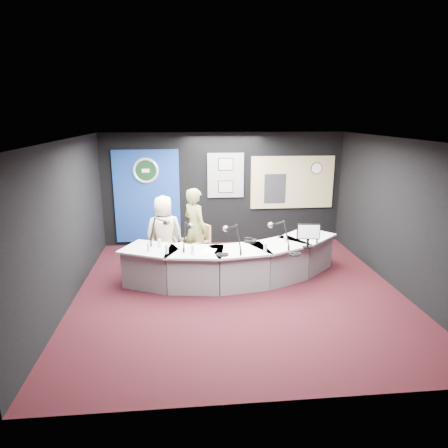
{
  "coord_description": "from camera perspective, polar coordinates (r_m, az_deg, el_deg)",
  "views": [
    {
      "loc": [
        -0.94,
        -6.84,
        3.21
      ],
      "look_at": [
        -0.2,
        0.8,
        1.1
      ],
      "focal_mm": 32.0,
      "sensor_mm": 36.0,
      "label": 1
    }
  ],
  "objects": [
    {
      "name": "armchair_left",
      "position": [
        8.6,
        -8.45,
        -3.47
      ],
      "size": [
        0.6,
        0.6,
        0.91
      ],
      "primitive_type": null,
      "rotation": [
        0.0,
        0.0,
        0.17
      ],
      "color": "#AD7E4F",
      "rests_on": "ground"
    },
    {
      "name": "boom_mic_c",
      "position": [
        7.41,
        1.29,
        -1.57
      ],
      "size": [
        0.34,
        0.7,
        0.6
      ],
      "primitive_type": null,
      "color": "black",
      "rests_on": "broadcast_desk"
    },
    {
      "name": "agency_seal",
      "position": [
        9.9,
        -11.14,
        7.49
      ],
      "size": [
        0.63,
        0.07,
        0.63
      ],
      "primitive_type": "torus",
      "rotation": [
        1.57,
        0.0,
        0.0
      ],
      "color": "silver",
      "rests_on": "backdrop_panel"
    },
    {
      "name": "water_bottles",
      "position": [
        7.57,
        1.63,
        -2.87
      ],
      "size": [
        3.31,
        0.58,
        0.18
      ],
      "primitive_type": null,
      "color": "silver",
      "rests_on": "broadcast_desk"
    },
    {
      "name": "backdrop_panel",
      "position": [
        10.05,
        -10.93,
        3.85
      ],
      "size": [
        1.6,
        0.05,
        2.3
      ],
      "primitive_type": "cube",
      "color": "navy",
      "rests_on": "wall_back"
    },
    {
      "name": "wall_right",
      "position": [
        8.1,
        23.77,
        1.13
      ],
      "size": [
        0.02,
        6.0,
        2.8
      ],
      "primitive_type": "cube",
      "color": "black",
      "rests_on": "ground"
    },
    {
      "name": "booth_glow",
      "position": [
        10.29,
        9.75,
        5.88
      ],
      "size": [
        2.0,
        0.02,
        1.2
      ],
      "primitive_type": "cube",
      "color": "beige",
      "rests_on": "booth_window_frame"
    },
    {
      "name": "desk_phone",
      "position": [
        7.98,
        3.79,
        -2.43
      ],
      "size": [
        0.26,
        0.23,
        0.05
      ],
      "primitive_type": "cube",
      "rotation": [
        0.0,
        0.0,
        -0.31
      ],
      "color": "black",
      "rests_on": "broadcast_desk"
    },
    {
      "name": "person_man",
      "position": [
        8.49,
        -8.54,
        -1.28
      ],
      "size": [
        0.84,
        0.61,
        1.6
      ],
      "primitive_type": "imported",
      "rotation": [
        0.0,
        0.0,
        3.28
      ],
      "color": "beige",
      "rests_on": "ground"
    },
    {
      "name": "ground",
      "position": [
        7.61,
        2.11,
        -9.58
      ],
      "size": [
        6.0,
        6.0,
        0.0
      ],
      "primitive_type": "plane",
      "color": "black",
      "rests_on": "ground"
    },
    {
      "name": "boom_mic_d",
      "position": [
        7.74,
        7.94,
        -0.98
      ],
      "size": [
        0.35,
        0.69,
        0.6
      ],
      "primitive_type": null,
      "color": "black",
      "rests_on": "broadcast_desk"
    },
    {
      "name": "headphones_near",
      "position": [
        7.36,
        10.09,
        -4.24
      ],
      "size": [
        0.21,
        0.21,
        0.04
      ],
      "primitive_type": "torus",
      "color": "black",
      "rests_on": "broadcast_desk"
    },
    {
      "name": "boom_mic_a",
      "position": [
        8.0,
        -9.26,
        -0.5
      ],
      "size": [
        0.42,
        0.66,
        0.6
      ],
      "primitive_type": null,
      "color": "black",
      "rests_on": "broadcast_desk"
    },
    {
      "name": "booth_window_frame",
      "position": [
        10.3,
        9.73,
        5.89
      ],
      "size": [
        2.12,
        0.06,
        1.32
      ],
      "primitive_type": "cube",
      "color": "tan",
      "rests_on": "wall_back"
    },
    {
      "name": "computer_monitor",
      "position": [
        7.73,
        11.95,
        -1.04
      ],
      "size": [
        0.44,
        0.09,
        0.3
      ],
      "primitive_type": "cube",
      "rotation": [
        0.0,
        0.0,
        -0.14
      ],
      "color": "black",
      "rests_on": "broadcast_desk"
    },
    {
      "name": "seal_center",
      "position": [
        9.91,
        -11.14,
        7.5
      ],
      "size": [
        0.48,
        0.01,
        0.48
      ],
      "primitive_type": "cylinder",
      "rotation": [
        1.57,
        0.0,
        0.0
      ],
      "color": "black",
      "rests_on": "backdrop_panel"
    },
    {
      "name": "headphones_far",
      "position": [
        7.23,
        -0.24,
        -4.38
      ],
      "size": [
        0.21,
        0.21,
        0.04
      ],
      "primitive_type": "torus",
      "color": "black",
      "rests_on": "broadcast_desk"
    },
    {
      "name": "wall_left",
      "position": [
        7.37,
        -21.58,
        0.05
      ],
      "size": [
        0.02,
        6.0,
        2.8
      ],
      "primitive_type": "cube",
      "color": "black",
      "rests_on": "ground"
    },
    {
      "name": "draped_jacket",
      "position": [
        8.78,
        -8.27,
        -1.95
      ],
      "size": [
        0.51,
        0.18,
        0.7
      ],
      "primitive_type": "cube",
      "rotation": [
        0.0,
        0.0,
        0.17
      ],
      "color": "gray",
      "rests_on": "armchair_left"
    },
    {
      "name": "wall_front",
      "position": [
        4.35,
        7.56,
        -9.41
      ],
      "size": [
        6.0,
        0.02,
        2.8
      ],
      "primitive_type": "cube",
      "color": "black",
      "rests_on": "ground"
    },
    {
      "name": "equipment_rack",
      "position": [
        10.19,
        7.28,
        5.03
      ],
      "size": [
        0.55,
        0.02,
        0.75
      ],
      "primitive_type": "cube",
      "color": "black",
      "rests_on": "booth_window_frame"
    },
    {
      "name": "armchair_right",
      "position": [
        8.57,
        -4.09,
        -3.44
      ],
      "size": [
        0.7,
        0.7,
        0.9
      ],
      "primitive_type": null,
      "rotation": [
        0.0,
        0.0,
        -1.01
      ],
      "color": "#AD7E4F",
      "rests_on": "ground"
    },
    {
      "name": "wall_clock",
      "position": [
        10.4,
        13.08,
        7.75
      ],
      "size": [
        0.28,
        0.01,
        0.28
      ],
      "primitive_type": "cylinder",
      "rotation": [
        1.57,
        0.0,
        0.0
      ],
      "color": "white",
      "rests_on": "booth_window_frame"
    },
    {
      "name": "boom_mic_b",
      "position": [
        7.61,
        -5.28,
        -1.18
      ],
      "size": [
        0.26,
        0.72,
        0.6
      ],
      "primitive_type": null,
      "color": "black",
      "rests_on": "broadcast_desk"
    },
    {
      "name": "framed_photo_lower",
      "position": [
        9.98,
        0.25,
        5.34
      ],
      "size": [
        0.34,
        0.02,
        0.27
      ],
      "primitive_type": "cube",
      "color": "#7F745C",
      "rests_on": "pinboard"
    },
    {
      "name": "notepad",
      "position": [
        7.46,
        -2.14,
        -3.88
      ],
      "size": [
        0.31,
        0.38,
        0.0
      ],
      "primitive_type": "cube",
      "rotation": [
        0.0,
        0.0,
        -0.31
      ],
      "color": "white",
      "rests_on": "broadcast_desk"
    },
    {
      "name": "wall_back",
      "position": [
        10.05,
        -0.07,
        5.0
      ],
      "size": [
        6.0,
        0.02,
        2.8
      ],
      "primitive_type": "cube",
      "color": "black",
      "rests_on": "ground"
    },
    {
      "name": "person_woman",
      "position": [
        8.44,
        -4.14,
        -0.71
      ],
      "size": [
        0.72,
        0.76,
        1.75
      ],
      "primitive_type": "imported",
      "rotation": [
        0.0,
        0.0,
        2.2
      ],
      "color": "olive",
      "rests_on": "ground"
    },
    {
      "name": "framed_photo_upper",
      "position": [
        9.9,
        0.25,
        8.53
      ],
      "size": [
        0.34,
        0.02,
        0.27
      ],
      "primitive_type": "cube",
      "color": "#7F745C",
      "rests_on": "pinboard"
    },
    {
      "name": "pinboard",
      "position": [
        9.96,
        0.23,
        6.96
      ],
      "size": [
        0.9,
        0.04,
        1.1
      ],
      "primitive_type": "cube",
      "color": "slate",
      "rests_on": "wall_back"
    },
    {
      "name": "broadcast_desk",
      "position": [
        7.96,
        1.25,
        -5.49
      ],
      "size": [
        4.5,
        1.9,
        0.75
      ],
      "primitive_type": null,
      "color": "#B4B6B8",
      "rests_on": "ground"
    },
    {
      "name": "paper_stack",
      "position": [
        7.82,
        -6.14,
        -3.03
      ],
      "size": [
        0.33,
        0.38,
        0.0
      ],
      "primitive_type": "cube",
      "rotation": [
        0.0,
        0.0,
        0.38
      ],
      "color": "white",
      "rests_on": "broadcast_desk"
    },
    {
      "name": "ceiling",
      "position": [
        6.91,
        2.34,
        11.96
      ],
      "size": [
        6.0,
        6.0,
        0.02
      ],
      "primitive_type": "cube",
      "color": "silver",
      "rests_on": "ground"
    }
  ]
}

